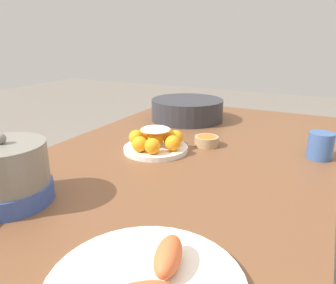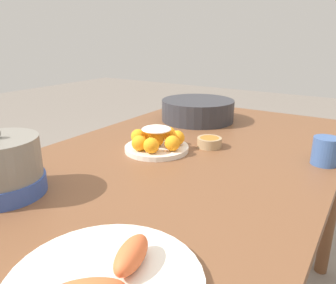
{
  "view_description": "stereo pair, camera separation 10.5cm",
  "coord_description": "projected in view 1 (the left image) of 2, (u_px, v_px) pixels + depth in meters",
  "views": [
    {
      "loc": [
        -0.88,
        -0.4,
        1.14
      ],
      "look_at": [
        0.01,
        0.05,
        0.81
      ],
      "focal_mm": 35.0,
      "sensor_mm": 36.0,
      "label": 1
    },
    {
      "loc": [
        -0.83,
        -0.49,
        1.14
      ],
      "look_at": [
        0.01,
        0.05,
        0.81
      ],
      "focal_mm": 35.0,
      "sensor_mm": 36.0,
      "label": 2
    }
  ],
  "objects": [
    {
      "name": "serving_bowl",
      "position": [
        187.0,
        109.0,
        1.47
      ],
      "size": [
        0.32,
        0.32,
        0.09
      ],
      "color": "#2D2D33",
      "rests_on": "dining_table"
    },
    {
      "name": "warming_pot",
      "position": [
        6.0,
        174.0,
        0.73
      ],
      "size": [
        0.2,
        0.2,
        0.16
      ],
      "color": "#334C99",
      "rests_on": "dining_table"
    },
    {
      "name": "cake_plate",
      "position": [
        156.0,
        142.0,
        1.07
      ],
      "size": [
        0.21,
        0.21,
        0.08
      ],
      "color": "silver",
      "rests_on": "dining_table"
    },
    {
      "name": "dining_table",
      "position": [
        180.0,
        183.0,
        1.06
      ],
      "size": [
        1.59,
        0.89,
        0.77
      ],
      "color": "brown",
      "rests_on": "ground_plane"
    },
    {
      "name": "cup_near",
      "position": [
        320.0,
        146.0,
        1.01
      ],
      "size": [
        0.08,
        0.08,
        0.08
      ],
      "color": "#38568E",
      "rests_on": "dining_table"
    },
    {
      "name": "sauce_bowl",
      "position": [
        207.0,
        141.0,
        1.13
      ],
      "size": [
        0.08,
        0.08,
        0.03
      ],
      "color": "tan",
      "rests_on": "dining_table"
    }
  ]
}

